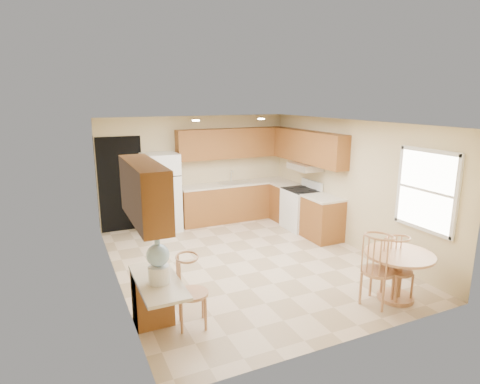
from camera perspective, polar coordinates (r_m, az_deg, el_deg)
name	(u,v)px	position (r m, az deg, el deg)	size (l,w,h in m)	color
floor	(246,261)	(7.43, 0.91, -9.78)	(5.50, 5.50, 0.00)	beige
ceiling	(247,123)	(6.85, 0.98, 9.84)	(4.50, 5.50, 0.02)	white
wall_back	(196,170)	(9.54, -6.22, 3.20)	(4.50, 0.02, 2.50)	beige
wall_front	(350,246)	(4.81, 15.36, -7.44)	(4.50, 0.02, 2.50)	beige
wall_left	(114,209)	(6.42, -17.49, -2.35)	(0.02, 5.50, 2.50)	beige
wall_right	(349,183)	(8.24, 15.21, 1.19)	(0.02, 5.50, 2.50)	beige
doorway	(121,184)	(9.17, -16.58, 1.03)	(0.90, 0.02, 2.10)	black
base_cab_back	(235,202)	(9.75, -0.66, -1.41)	(2.75, 0.60, 0.87)	brown
counter_back	(235,184)	(9.64, -0.66, 1.21)	(2.75, 0.63, 0.04)	beige
base_cab_right_a	(286,203)	(9.72, 6.58, -1.54)	(0.60, 0.59, 0.87)	brown
counter_right_a	(287,184)	(9.62, 6.65, 1.08)	(0.63, 0.59, 0.04)	beige
base_cab_right_b	(322,219)	(8.56, 11.62, -3.79)	(0.60, 0.80, 0.87)	brown
counter_right_b	(323,198)	(8.44, 11.76, -0.84)	(0.63, 0.80, 0.04)	beige
upper_cab_back	(233,143)	(9.61, -1.01, 6.96)	(2.75, 0.33, 0.70)	brown
upper_cab_right	(308,147)	(8.99, 9.69, 6.34)	(0.33, 2.42, 0.70)	brown
upper_cab_left	(144,192)	(4.77, -13.48, 0.01)	(0.33, 1.40, 0.70)	brown
sink	(234,183)	(9.63, -0.80, 1.32)	(0.78, 0.44, 0.01)	silver
range_hood	(305,167)	(8.98, 9.25, 3.58)	(0.50, 0.76, 0.14)	silver
desk_pedestal	(153,297)	(5.56, -12.34, -14.39)	(0.48, 0.42, 0.72)	brown
desk_top	(158,282)	(5.05, -11.59, -12.37)	(0.50, 1.20, 0.04)	beige
window	(427,190)	(6.89, 25.00, 0.20)	(0.06, 1.12, 1.30)	white
can_light_a	(196,121)	(7.77, -6.30, 10.07)	(0.14, 0.14, 0.02)	white
can_light_b	(261,119)	(8.32, 3.03, 10.35)	(0.14, 0.14, 0.02)	white
refrigerator	(161,192)	(9.03, -11.17, -0.05)	(0.76, 0.74, 1.73)	white
stove	(301,208)	(9.15, 8.63, -2.33)	(0.65, 0.76, 1.09)	white
dining_table	(398,269)	(6.38, 21.56, -10.19)	(0.98, 0.98, 0.72)	tan
chair_table_a	(384,265)	(6.02, 19.80, -9.74)	(0.46, 0.60, 1.05)	tan
chair_table_b	(403,265)	(6.29, 22.23, -9.64)	(0.41, 0.41, 0.94)	tan
chair_desk	(194,287)	(5.22, -6.55, -13.29)	(0.42, 0.55, 0.96)	tan
water_crock	(158,263)	(4.88, -11.54, -9.82)	(0.27, 0.27, 0.56)	white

